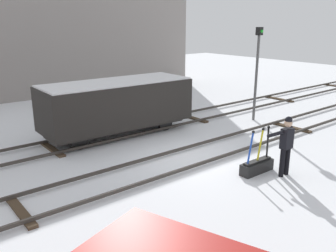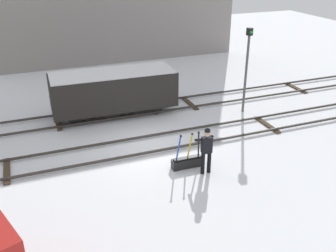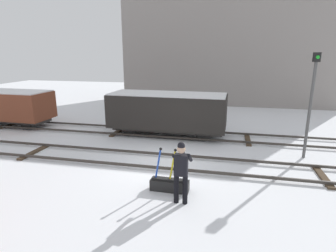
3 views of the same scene
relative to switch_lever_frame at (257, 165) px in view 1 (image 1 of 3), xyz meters
name	(u,v)px [view 1 (image 1 of 3)]	position (x,y,z in m)	size (l,w,h in m)	color
ground_plane	(193,158)	(-0.74, 2.13, -0.25)	(60.00, 60.00, 0.00)	white
track_main_line	(194,155)	(-0.74, 2.13, -0.13)	(44.00, 1.94, 0.18)	#38332D
track_siding_near	(132,130)	(-0.74, 6.02, -0.14)	(44.00, 1.94, 0.18)	#38332D
switch_lever_frame	(257,165)	(0.00, 0.00, 0.00)	(1.25, 0.38, 1.45)	black
rail_worker	(286,142)	(0.47, -0.64, 0.84)	(0.54, 0.68, 1.88)	black
signal_post	(257,65)	(4.94, 4.05, 2.36)	(0.24, 0.32, 4.32)	#4C4C4C
apartment_building	(61,11)	(1.50, 17.92, 4.97)	(18.20, 5.38, 10.41)	gray
freight_car_near_switch	(117,104)	(-1.41, 6.02, 1.07)	(6.16, 2.36, 2.27)	#2D2B28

